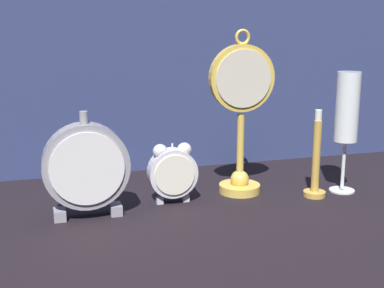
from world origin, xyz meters
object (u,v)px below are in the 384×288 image
alarm_clock_twin_bell (173,170)px  mantel_clock_silver (86,167)px  champagne_flute (347,114)px  pocket_watch_on_stand (241,114)px  brass_candlestick (316,167)px

alarm_clock_twin_bell → mantel_clock_silver: (-0.16, -0.03, 0.03)m
alarm_clock_twin_bell → champagne_flute: 0.35m
pocket_watch_on_stand → alarm_clock_twin_bell: bearing=-170.9°
pocket_watch_on_stand → mantel_clock_silver: 0.31m
pocket_watch_on_stand → brass_candlestick: size_ratio=1.87×
alarm_clock_twin_bell → mantel_clock_silver: size_ratio=0.61×
alarm_clock_twin_bell → brass_candlestick: 0.27m
pocket_watch_on_stand → champagne_flute: (0.20, -0.05, -0.00)m
pocket_watch_on_stand → brass_candlestick: pocket_watch_on_stand is taller
champagne_flute → brass_candlestick: champagne_flute is taller
alarm_clock_twin_bell → brass_candlestick: brass_candlestick is taller
pocket_watch_on_stand → alarm_clock_twin_bell: 0.17m
mantel_clock_silver → champagne_flute: (0.49, 0.00, 0.06)m
pocket_watch_on_stand → champagne_flute: pocket_watch_on_stand is taller
pocket_watch_on_stand → alarm_clock_twin_bell: size_ratio=2.79×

